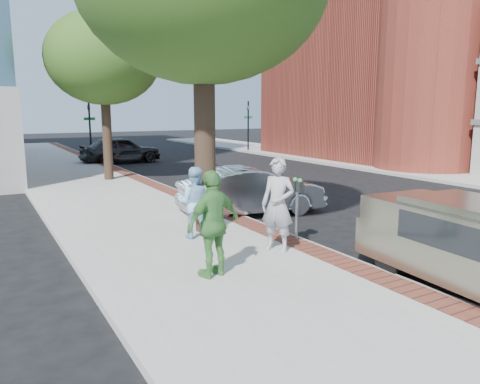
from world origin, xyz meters
TOP-DOWN VIEW (x-y plane):
  - ground at (0.00, 0.00)m, footprint 120.00×120.00m
  - sidewalk at (-1.50, 8.00)m, footprint 5.00×60.00m
  - brick_strip at (0.70, 8.00)m, footprint 0.60×60.00m
  - curb at (1.05, 8.00)m, footprint 0.10×60.00m
  - sidewalk_far at (14.50, 8.00)m, footprint 5.00×60.00m
  - church at (20.98, 13.13)m, footprint 19.00×16.00m
  - signal_near at (0.90, 22.00)m, footprint 0.70×0.15m
  - signal_far at (12.50, 22.00)m, footprint 0.70×0.15m
  - tree_far at (-0.50, 12.00)m, footprint 4.80×4.80m
  - parking_meter at (0.85, 0.03)m, footprint 0.12×0.32m
  - person_gray at (-0.01, -0.45)m, footprint 0.80×0.88m
  - person_officer at (-1.13, 1.41)m, footprint 1.04×0.98m
  - person_green at (-1.90, -1.16)m, footprint 1.23×0.73m
  - sedan_silver at (1.68, 3.44)m, footprint 4.58×2.07m
  - bg_car at (2.05, 19.32)m, footprint 4.87×2.38m
  - van at (1.81, -3.78)m, footprint 1.99×4.51m

SIDE VIEW (x-z plane):
  - ground at x=0.00m, z-range 0.00..0.00m
  - sidewalk at x=-1.50m, z-range 0.00..0.15m
  - curb at x=1.05m, z-range 0.00..0.15m
  - sidewalk_far at x=14.50m, z-range 0.00..0.15m
  - brick_strip at x=0.70m, z-range 0.15..0.16m
  - sedan_silver at x=1.68m, z-range 0.00..1.46m
  - bg_car at x=2.05m, z-range 0.00..1.60m
  - van at x=1.81m, z-range 0.08..1.70m
  - person_officer at x=-1.13m, z-range 0.15..1.85m
  - person_green at x=-1.90m, z-range 0.15..2.11m
  - person_gray at x=-0.01m, z-range 0.15..2.18m
  - parking_meter at x=0.85m, z-range 0.47..1.94m
  - signal_near at x=0.90m, z-range 0.35..4.15m
  - signal_far at x=12.50m, z-range 0.35..4.15m
  - tree_far at x=-0.50m, z-range 1.73..8.87m
  - church at x=20.98m, z-range -2.94..17.46m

